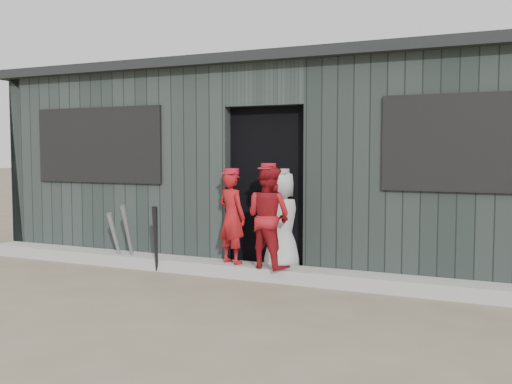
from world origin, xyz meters
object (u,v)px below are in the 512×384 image
at_px(dugout, 305,164).
at_px(player_grey_back, 282,223).
at_px(player_red_left, 232,217).
at_px(player_red_right, 268,217).
at_px(bat_right, 156,239).
at_px(bat_mid, 128,236).
at_px(bat_left, 116,239).

bearing_deg(dugout, player_grey_back, -81.99).
xyz_separation_m(player_red_left, player_red_right, (0.49, -0.07, 0.03)).
height_order(player_red_left, dugout, dugout).
relative_size(bat_right, player_grey_back, 0.66).
bearing_deg(bat_mid, bat_right, -13.00).
height_order(bat_right, player_grey_back, player_grey_back).
bearing_deg(bat_left, dugout, 43.90).
height_order(player_red_left, player_grey_back, player_red_left).
height_order(bat_right, player_red_right, player_red_right).
relative_size(bat_right, player_red_left, 0.75).
relative_size(bat_left, player_red_right, 0.62).
xyz_separation_m(bat_mid, player_red_left, (1.39, 0.13, 0.29)).
xyz_separation_m(bat_left, bat_mid, (0.19, 0.01, 0.05)).
bearing_deg(player_grey_back, dugout, -107.20).
distance_m(player_red_left, player_grey_back, 0.61).
relative_size(bat_right, dugout, 0.10).
bearing_deg(bat_right, player_red_right, 6.65).
height_order(bat_left, player_red_right, player_red_right).
distance_m(player_red_left, dugout, 1.82).
relative_size(bat_mid, dugout, 0.10).
xyz_separation_m(player_red_right, dugout, (-0.18, 1.77, 0.56)).
bearing_deg(bat_left, bat_mid, 1.76).
bearing_deg(bat_left, player_red_right, 1.60).
relative_size(bat_mid, player_red_left, 0.75).
bearing_deg(player_red_left, player_grey_back, -124.52).
distance_m(bat_left, bat_mid, 0.20).
bearing_deg(player_red_right, bat_mid, 18.36).
bearing_deg(player_red_right, dugout, -67.38).
relative_size(player_red_left, player_grey_back, 0.88).
relative_size(player_red_left, player_red_right, 0.94).
height_order(bat_left, player_red_left, player_red_left).
distance_m(bat_left, player_grey_back, 2.16).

